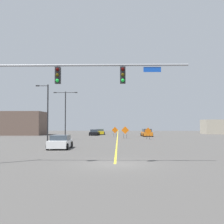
{
  "coord_description": "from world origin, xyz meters",
  "views": [
    {
      "loc": [
        0.23,
        -18.33,
        2.51
      ],
      "look_at": [
        -0.74,
        24.02,
        4.22
      ],
      "focal_mm": 46.9,
      "sensor_mm": 36.0,
      "label": 1
    }
  ],
  "objects": [
    {
      "name": "street_lamp_far_left",
      "position": [
        -8.23,
        27.8,
        4.58
      ],
      "size": [
        3.79,
        0.24,
        7.63
      ],
      "color": "black",
      "rests_on": "ground"
    },
    {
      "name": "car_white_mid",
      "position": [
        -5.69,
        11.22,
        0.66
      ],
      "size": [
        2.17,
        4.34,
        1.37
      ],
      "color": "white",
      "rests_on": "ground"
    },
    {
      "name": "ground",
      "position": [
        0.0,
        0.0,
        0.0
      ],
      "size": [
        173.36,
        173.36,
        0.0
      ],
      "primitive_type": "plane",
      "color": "#4C4947"
    },
    {
      "name": "car_orange_passing",
      "position": [
        5.82,
        40.21,
        0.72
      ],
      "size": [
        2.19,
        4.49,
        1.52
      ],
      "color": "orange",
      "rests_on": "ground"
    },
    {
      "name": "traffic_signal_assembly",
      "position": [
        -3.57,
        -0.01,
        5.05
      ],
      "size": [
        12.44,
        0.44,
        6.81
      ],
      "color": "gray",
      "rests_on": "ground"
    },
    {
      "name": "road_centre_stripe",
      "position": [
        0.0,
        48.15,
        0.0
      ],
      "size": [
        0.16,
        96.31,
        0.01
      ],
      "color": "yellow",
      "rests_on": "ground"
    },
    {
      "name": "roadside_building_west",
      "position": [
        -21.33,
        47.16,
        2.62
      ],
      "size": [
        9.32,
        8.28,
        5.23
      ],
      "color": "brown",
      "rests_on": "ground"
    },
    {
      "name": "construction_sign_median_near",
      "position": [
        4.97,
        28.9,
        1.23
      ],
      "size": [
        1.13,
        0.24,
        1.93
      ],
      "color": "orange",
      "rests_on": "ground"
    },
    {
      "name": "construction_sign_median_far",
      "position": [
        -0.51,
        39.78,
        1.18
      ],
      "size": [
        1.29,
        0.28,
        1.91
      ],
      "color": "orange",
      "rests_on": "ground"
    },
    {
      "name": "construction_sign_left_shoulder",
      "position": [
        1.34,
        31.71,
        1.32
      ],
      "size": [
        1.34,
        0.14,
        2.09
      ],
      "color": "orange",
      "rests_on": "ground"
    },
    {
      "name": "roadside_building_east",
      "position": [
        24.61,
        55.01,
        1.77
      ],
      "size": [
        6.68,
        5.68,
        3.54
      ],
      "color": "#B2A893",
      "rests_on": "ground"
    },
    {
      "name": "street_lamp_near_right",
      "position": [
        -8.65,
        17.55,
        4.07
      ],
      "size": [
        1.59,
        0.24,
        7.38
      ],
      "color": "black",
      "rests_on": "ground"
    },
    {
      "name": "car_yellow_distant",
      "position": [
        -4.13,
        50.05,
        0.61
      ],
      "size": [
        2.2,
        4.28,
        1.29
      ],
      "color": "gold",
      "rests_on": "ground"
    },
    {
      "name": "car_black_approaching",
      "position": [
        -5.04,
        45.27,
        0.62
      ],
      "size": [
        2.1,
        4.33,
        1.29
      ],
      "color": "black",
      "rests_on": "ground"
    }
  ]
}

